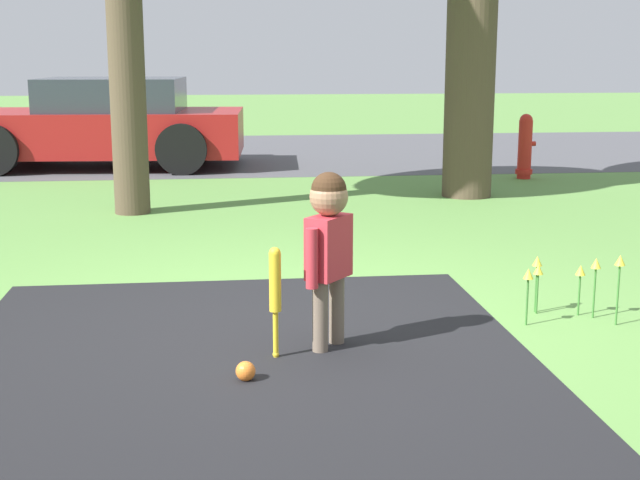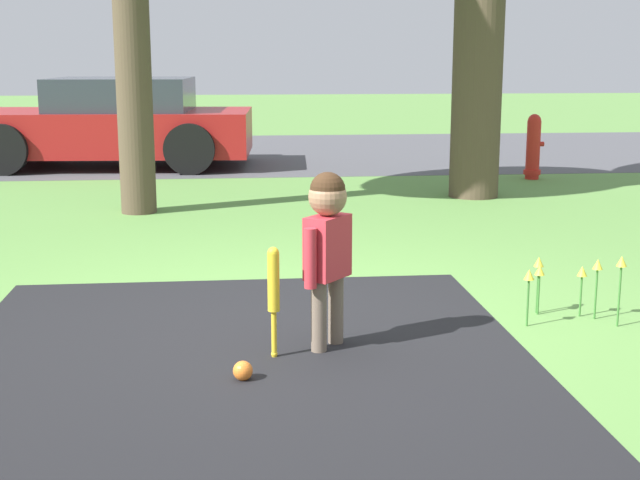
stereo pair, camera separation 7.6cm
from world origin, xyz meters
TOP-DOWN VIEW (x-y plane):
  - ground_plane at (0.00, 0.00)m, footprint 60.00×60.00m
  - street_strip at (0.00, 9.25)m, footprint 40.00×6.00m
  - child at (0.17, -0.51)m, footprint 0.28×0.32m
  - baseball_bat at (-0.12, -0.64)m, footprint 0.06×0.06m
  - sports_ball at (-0.29, -0.96)m, footprint 0.10×0.10m
  - fire_hydrant at (3.47, 5.81)m, footprint 0.24×0.22m
  - parked_car at (-1.96, 7.64)m, footprint 4.02×2.19m
  - flower_bed at (1.65, -0.13)m, footprint 0.58×0.37m

SIDE VIEW (x-z plane):
  - ground_plane at x=0.00m, z-range 0.00..0.00m
  - street_strip at x=0.00m, z-range 0.00..0.01m
  - sports_ball at x=-0.29m, z-range 0.00..0.10m
  - flower_bed at x=1.65m, z-range 0.08..0.50m
  - baseball_bat at x=-0.12m, z-range 0.09..0.68m
  - fire_hydrant at x=3.47m, z-range -0.01..0.81m
  - parked_car at x=-1.96m, z-range -0.02..1.21m
  - child at x=0.17m, z-range 0.14..1.10m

